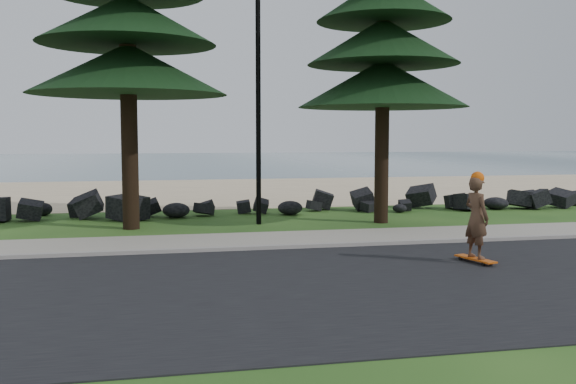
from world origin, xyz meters
name	(u,v)px	position (x,y,z in m)	size (l,w,h in m)	color
ground	(281,242)	(0.00, 0.00, 0.00)	(160.00, 160.00, 0.00)	#1F4515
road	(334,286)	(0.00, -4.50, 0.01)	(160.00, 7.00, 0.02)	black
kerb	(289,247)	(0.00, -0.90, 0.05)	(160.00, 0.20, 0.10)	gray
sidewalk	(279,239)	(0.00, 0.20, 0.04)	(160.00, 2.00, 0.08)	gray
beach_sand	(219,191)	(0.00, 14.50, 0.01)	(160.00, 15.00, 0.01)	tan
ocean	(182,161)	(0.00, 51.00, 0.00)	(160.00, 58.00, 0.01)	#30515C
seawall_boulders	(247,214)	(0.00, 5.60, 0.00)	(60.00, 2.40, 1.10)	black
lamp_post	(258,76)	(0.00, 3.20, 4.13)	(0.25, 0.14, 8.14)	black
skateboarder	(476,218)	(3.23, -3.23, 0.90)	(0.51, 0.99, 1.78)	#C04A0B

